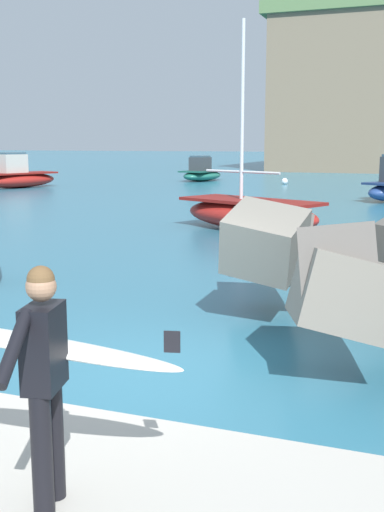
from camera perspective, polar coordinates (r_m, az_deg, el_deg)
ground_plane at (r=8.17m, az=-3.71°, el=-10.14°), size 400.00×400.00×0.00m
surfer_with_board at (r=4.69m, az=-13.11°, el=-9.49°), size 2.12×1.35×1.78m
boat_near_left at (r=47.96m, az=0.90°, el=7.50°), size 2.83×4.60×1.90m
boat_near_centre at (r=42.13m, az=-15.52°, el=6.92°), size 3.83×5.69×2.24m
boat_near_right at (r=20.83m, az=5.26°, el=3.88°), size 5.58×3.97×6.70m
mooring_buoy_inner at (r=44.42m, az=8.37°, el=6.70°), size 0.44×0.44×0.44m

